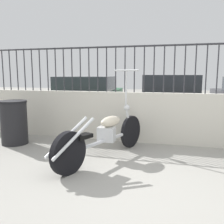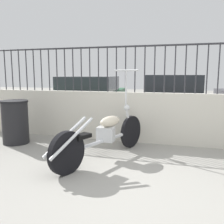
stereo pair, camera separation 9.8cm
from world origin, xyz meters
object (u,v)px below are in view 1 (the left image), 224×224
object	(u,v)px
car_black	(170,97)
car_green	(88,96)
motorcycle_silver	(101,136)
trash_bin	(14,122)

from	to	relation	value
car_black	car_green	bearing A→B (deg)	85.74
motorcycle_silver	car_black	xyz separation A→B (m)	(0.91, 4.24, 0.29)
motorcycle_silver	car_green	size ratio (longest dim) A/B	0.47
trash_bin	motorcycle_silver	bearing A→B (deg)	-13.51
motorcycle_silver	trash_bin	distance (m)	2.04
trash_bin	car_black	bearing A→B (deg)	52.49
trash_bin	car_black	xyz separation A→B (m)	(2.89, 3.76, 0.25)
trash_bin	car_green	xyz separation A→B (m)	(0.16, 3.80, 0.23)
motorcycle_silver	car_green	distance (m)	4.66
car_green	car_black	xyz separation A→B (m)	(2.73, -0.04, 0.02)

